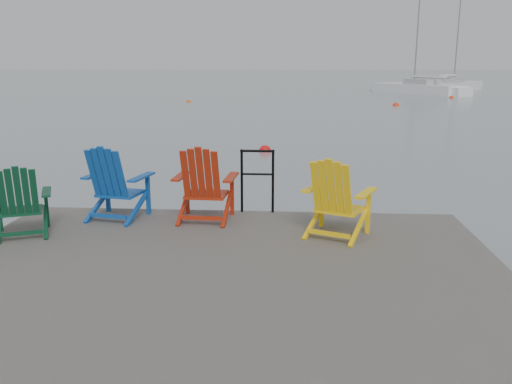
# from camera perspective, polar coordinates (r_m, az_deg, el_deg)

# --- Properties ---
(ground) EXTENTS (400.00, 400.00, 0.00)m
(ground) POSITION_cam_1_polar(r_m,az_deg,el_deg) (5.67, -4.17, -13.64)
(ground) COLOR slate
(ground) RESTS_ON ground
(dock) EXTENTS (6.00, 5.00, 1.40)m
(dock) POSITION_cam_1_polar(r_m,az_deg,el_deg) (5.52, -4.23, -10.42)
(dock) COLOR #292724
(dock) RESTS_ON ground
(handrail) EXTENTS (0.48, 0.04, 0.90)m
(handrail) POSITION_cam_1_polar(r_m,az_deg,el_deg) (7.61, 0.14, 1.82)
(handrail) COLOR black
(handrail) RESTS_ON dock
(chair_green) EXTENTS (0.86, 0.83, 0.89)m
(chair_green) POSITION_cam_1_polar(r_m,az_deg,el_deg) (7.17, -23.56, -0.82)
(chair_green) COLOR #0A3A22
(chair_green) RESTS_ON dock
(chair_blue) EXTENTS (0.90, 0.85, 1.01)m
(chair_blue) POSITION_cam_1_polar(r_m,az_deg,el_deg) (7.52, -14.64, 0.98)
(chair_blue) COLOR #0E459A
(chair_blue) RESTS_ON dock
(chair_red) EXTENTS (0.84, 0.78, 1.02)m
(chair_red) POSITION_cam_1_polar(r_m,az_deg,el_deg) (7.23, -5.48, 0.89)
(chair_red) COLOR #A2220B
(chair_red) RESTS_ON dock
(chair_yellow) EXTENTS (0.95, 0.92, 0.98)m
(chair_yellow) POSITION_cam_1_polar(r_m,az_deg,el_deg) (6.60, 8.46, -0.57)
(chair_yellow) COLOR yellow
(chair_yellow) RESTS_ON dock
(sailboat_near) EXTENTS (6.73, 8.91, 12.38)m
(sailboat_near) POSITION_cam_1_polar(r_m,az_deg,el_deg) (48.73, 16.67, 10.30)
(sailboat_near) COLOR white
(sailboat_near) RESTS_ON ground
(sailboat_mid) EXTENTS (7.81, 9.68, 13.57)m
(sailboat_mid) POSITION_cam_1_polar(r_m,az_deg,el_deg) (54.49, 19.88, 10.35)
(sailboat_mid) COLOR silver
(sailboat_mid) RESTS_ON ground
(buoy_a) EXTENTS (0.37, 0.37, 0.37)m
(buoy_a) POSITION_cam_1_polar(r_m,az_deg,el_deg) (16.17, 0.96, 4.29)
(buoy_a) COLOR red
(buoy_a) RESTS_ON ground
(buoy_b) EXTENTS (0.31, 0.31, 0.31)m
(buoy_b) POSITION_cam_1_polar(r_m,az_deg,el_deg) (37.21, -7.12, 9.40)
(buoy_b) COLOR #ED550D
(buoy_b) RESTS_ON ground
(buoy_c) EXTENTS (0.35, 0.35, 0.35)m
(buoy_c) POSITION_cam_1_polar(r_m,az_deg,el_deg) (43.43, 19.87, 9.28)
(buoy_c) COLOR red
(buoy_c) RESTS_ON ground
(buoy_d) EXTENTS (0.39, 0.39, 0.39)m
(buoy_d) POSITION_cam_1_polar(r_m,az_deg,el_deg) (34.74, 14.51, 8.79)
(buoy_d) COLOR #F4300E
(buoy_d) RESTS_ON ground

